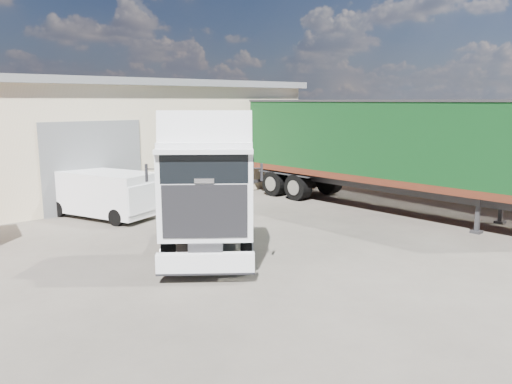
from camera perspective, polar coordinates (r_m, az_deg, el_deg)
ground at (r=13.69m, az=5.69°, el=-8.29°), size 120.00×120.00×0.00m
brick_boundary_wall at (r=25.81m, az=14.94°, el=3.09°), size 0.35×26.00×2.50m
tractor_unit at (r=13.82m, az=-5.45°, el=-0.62°), size 5.43×6.28×4.15m
box_trailer at (r=20.76m, az=14.50°, el=5.42°), size 3.94×13.49×4.42m
panel_van at (r=19.68m, az=-16.88°, el=-0.21°), size 3.27×4.62×1.75m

